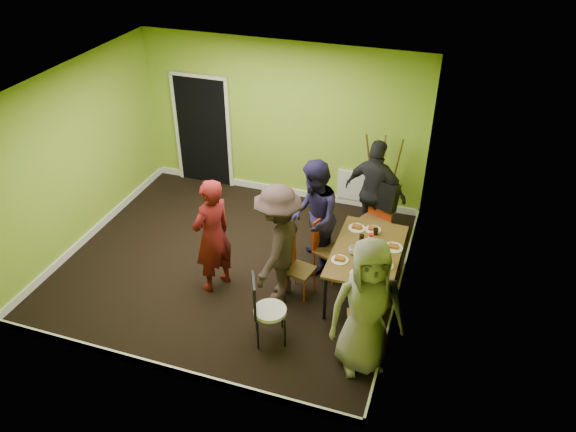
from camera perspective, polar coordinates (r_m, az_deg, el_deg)
name	(u,v)px	position (r m, az deg, el deg)	size (l,w,h in m)	color
ground	(234,263)	(8.63, -5.51, -4.78)	(5.00, 5.00, 0.00)	black
room_walls	(230,206)	(8.11, -5.91, 0.97)	(5.04, 4.54, 2.82)	#91B72F
dining_table	(367,253)	(7.70, 8.02, -3.75)	(0.90, 1.50, 0.75)	black
chair_left_far	(326,244)	(8.11, 3.88, -2.83)	(0.49, 0.49, 0.94)	red
chair_left_near	(295,264)	(7.78, 0.77, -4.88)	(0.42, 0.42, 0.86)	red
chair_back_end	(380,202)	(8.64, 9.37, 1.40)	(0.64, 0.68, 1.13)	red
chair_front_end	(364,319)	(6.96, 7.76, -10.30)	(0.48, 0.48, 0.93)	red
chair_bentwood	(264,307)	(7.05, -2.42, -9.17)	(0.50, 0.49, 0.97)	black
easel	(381,177)	(9.42, 9.46, 3.92)	(0.62, 0.58, 1.54)	brown
plate_near_left	(357,228)	(8.07, 7.01, -1.23)	(0.25, 0.25, 0.01)	white
plate_near_right	(340,260)	(7.44, 5.27, -4.47)	(0.23, 0.23, 0.01)	white
plate_far_back	(373,230)	(8.07, 8.63, -1.38)	(0.23, 0.23, 0.01)	white
plate_far_front	(358,274)	(7.23, 7.13, -5.83)	(0.21, 0.21, 0.01)	white
plate_wall_back	(393,248)	(7.76, 10.64, -3.17)	(0.26, 0.26, 0.01)	white
plate_wall_front	(384,265)	(7.42, 9.78, -4.96)	(0.24, 0.24, 0.01)	white
thermos	(370,243)	(7.60, 8.36, -2.73)	(0.07, 0.07, 0.24)	white
blue_bottle	(387,259)	(7.39, 9.99, -4.28)	(0.08, 0.08, 0.20)	#172AB3
orange_bottle	(365,241)	(7.76, 7.85, -2.52)	(0.03, 0.03, 0.09)	red
glass_mid	(362,238)	(7.81, 7.50, -2.21)	(0.07, 0.07, 0.10)	black
glass_back	(376,232)	(7.96, 8.89, -1.58)	(0.07, 0.07, 0.09)	black
glass_front	(363,266)	(7.30, 7.67, -5.06)	(0.07, 0.07, 0.09)	black
cup_a	(353,250)	(7.55, 6.67, -3.50)	(0.13, 0.13, 0.10)	white
cup_b	(378,249)	(7.64, 9.17, -3.31)	(0.10, 0.10, 0.09)	white
person_standing	(212,236)	(7.73, -7.70, -2.03)	(0.63, 0.41, 1.73)	#560E0E
person_left_far	(314,218)	(8.02, 2.66, -0.18)	(0.85, 0.67, 1.76)	#1A1536
person_left_near	(278,244)	(7.48, -1.00, -2.91)	(1.13, 0.65, 1.75)	#302120
person_back_end	(375,192)	(8.76, 8.85, 2.38)	(1.01, 0.42, 1.73)	black
person_front_end	(367,307)	(6.54, 8.04, -9.18)	(0.88, 0.57, 1.81)	gray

